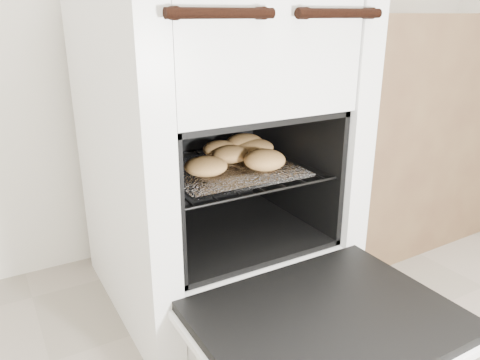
% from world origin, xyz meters
% --- Properties ---
extents(stove, '(0.65, 0.73, 1.00)m').
position_xyz_m(stove, '(-0.12, 1.14, 0.49)').
color(stove, white).
rests_on(stove, ground).
extents(oven_door, '(0.59, 0.46, 0.04)m').
position_xyz_m(oven_door, '(-0.12, 0.59, 0.22)').
color(oven_door, black).
rests_on(oven_door, stove).
extents(oven_rack, '(0.48, 0.46, 0.01)m').
position_xyz_m(oven_rack, '(-0.12, 1.06, 0.44)').
color(oven_rack, black).
rests_on(oven_rack, stove).
extents(foil_sheet, '(0.37, 0.33, 0.01)m').
position_xyz_m(foil_sheet, '(-0.12, 1.04, 0.45)').
color(foil_sheet, white).
rests_on(foil_sheet, oven_rack).
extents(baked_rolls, '(0.36, 0.34, 0.06)m').
position_xyz_m(baked_rolls, '(-0.07, 1.08, 0.48)').
color(baked_rolls, tan).
rests_on(baked_rolls, foil_sheet).
extents(counter, '(0.88, 0.60, 0.87)m').
position_xyz_m(counter, '(0.76, 1.25, 0.44)').
color(counter, brown).
rests_on(counter, ground).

